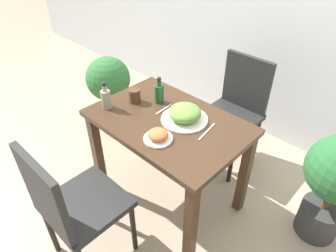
% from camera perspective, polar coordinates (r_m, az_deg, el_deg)
% --- Properties ---
extents(ground_plane, '(16.00, 16.00, 0.00)m').
position_cam_1_polar(ground_plane, '(2.39, 0.00, -13.11)').
color(ground_plane, tan).
extents(dining_table, '(1.00, 0.67, 0.73)m').
position_cam_1_polar(dining_table, '(1.97, 0.00, -1.74)').
color(dining_table, '#3D2819').
rests_on(dining_table, ground_plane).
extents(chair_near, '(0.42, 0.42, 0.91)m').
position_cam_1_polar(chair_near, '(1.75, -17.94, -14.02)').
color(chair_near, black).
rests_on(chair_near, ground_plane).
extents(chair_far, '(0.42, 0.42, 0.91)m').
position_cam_1_polar(chair_far, '(2.46, 12.77, 3.60)').
color(chair_far, black).
rests_on(chair_far, ground_plane).
extents(food_plate, '(0.30, 0.30, 0.10)m').
position_cam_1_polar(food_plate, '(1.87, 3.18, 2.30)').
color(food_plate, white).
rests_on(food_plate, dining_table).
extents(side_plate, '(0.17, 0.17, 0.06)m').
position_cam_1_polar(side_plate, '(1.72, -1.91, -1.87)').
color(side_plate, white).
rests_on(side_plate, dining_table).
extents(drink_cup, '(0.08, 0.08, 0.09)m').
position_cam_1_polar(drink_cup, '(2.07, -6.36, 5.78)').
color(drink_cup, '#4C331E').
rests_on(drink_cup, dining_table).
extents(sauce_bottle, '(0.06, 0.06, 0.19)m').
position_cam_1_polar(sauce_bottle, '(2.03, -1.68, 6.36)').
color(sauce_bottle, '#194C23').
rests_on(sauce_bottle, dining_table).
extents(condiment_bottle, '(0.06, 0.06, 0.19)m').
position_cam_1_polar(condiment_bottle, '(2.01, -11.76, 5.21)').
color(condiment_bottle, gray).
rests_on(condiment_bottle, dining_table).
extents(fork_utensil, '(0.02, 0.16, 0.00)m').
position_cam_1_polar(fork_utensil, '(1.99, -0.73, 3.29)').
color(fork_utensil, silver).
rests_on(fork_utensil, dining_table).
extents(spoon_utensil, '(0.04, 0.19, 0.00)m').
position_cam_1_polar(spoon_utensil, '(1.81, 7.40, -1.06)').
color(spoon_utensil, silver).
rests_on(spoon_utensil, dining_table).
extents(potted_plant_left, '(0.40, 0.40, 0.77)m').
position_cam_1_polar(potted_plant_left, '(2.79, -11.17, 7.57)').
color(potted_plant_left, '#333333').
rests_on(potted_plant_left, ground_plane).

